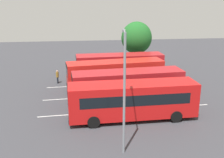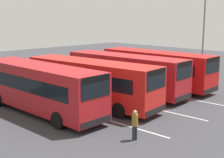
{
  "view_description": "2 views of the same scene",
  "coord_description": "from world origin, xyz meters",
  "px_view_note": "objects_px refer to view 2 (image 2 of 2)",
  "views": [
    {
      "loc": [
        4.06,
        26.23,
        9.87
      ],
      "look_at": [
        0.76,
        -0.95,
        1.53
      ],
      "focal_mm": 43.51,
      "sensor_mm": 36.0,
      "label": 1
    },
    {
      "loc": [
        16.96,
        -16.63,
        6.25
      ],
      "look_at": [
        -0.48,
        0.55,
        1.4
      ],
      "focal_mm": 51.56,
      "sensor_mm": 36.0,
      "label": 2
    }
  ],
  "objects_px": {
    "bus_far_left": "(40,87)",
    "bus_far_right": "(156,68)",
    "street_lamp": "(202,34)",
    "bus_center_right": "(126,73)",
    "pedestrian": "(135,123)",
    "bus_center_left": "(91,81)"
  },
  "relations": [
    {
      "from": "bus_far_right",
      "to": "pedestrian",
      "type": "distance_m",
      "value": 12.73
    },
    {
      "from": "bus_far_right",
      "to": "street_lamp",
      "type": "height_order",
      "value": "street_lamp"
    },
    {
      "from": "bus_center_right",
      "to": "bus_far_right",
      "type": "relative_size",
      "value": 1.01
    },
    {
      "from": "pedestrian",
      "to": "street_lamp",
      "type": "bearing_deg",
      "value": -55.56
    },
    {
      "from": "bus_center_left",
      "to": "street_lamp",
      "type": "xyz_separation_m",
      "value": [
        1.12,
        12.65,
        2.83
      ]
    },
    {
      "from": "bus_far_left",
      "to": "bus_center_right",
      "type": "bearing_deg",
      "value": 85.32
    },
    {
      "from": "bus_far_right",
      "to": "bus_center_left",
      "type": "bearing_deg",
      "value": -88.71
    },
    {
      "from": "bus_far_left",
      "to": "bus_center_right",
      "type": "height_order",
      "value": "same"
    },
    {
      "from": "bus_center_left",
      "to": "street_lamp",
      "type": "relative_size",
      "value": 1.36
    },
    {
      "from": "bus_center_right",
      "to": "pedestrian",
      "type": "xyz_separation_m",
      "value": [
        7.14,
        -6.94,
        -0.8
      ]
    },
    {
      "from": "bus_far_left",
      "to": "pedestrian",
      "type": "relative_size",
      "value": 6.7
    },
    {
      "from": "street_lamp",
      "to": "bus_center_right",
      "type": "bearing_deg",
      "value": -4.23
    },
    {
      "from": "bus_far_left",
      "to": "bus_far_right",
      "type": "bearing_deg",
      "value": 85.01
    },
    {
      "from": "bus_center_left",
      "to": "bus_far_right",
      "type": "bearing_deg",
      "value": 86.32
    },
    {
      "from": "bus_far_left",
      "to": "pedestrian",
      "type": "bearing_deg",
      "value": 3.85
    },
    {
      "from": "bus_far_left",
      "to": "street_lamp",
      "type": "relative_size",
      "value": 1.35
    },
    {
      "from": "bus_center_right",
      "to": "bus_far_right",
      "type": "height_order",
      "value": "same"
    },
    {
      "from": "bus_center_right",
      "to": "pedestrian",
      "type": "height_order",
      "value": "bus_center_right"
    },
    {
      "from": "street_lamp",
      "to": "pedestrian",
      "type": "bearing_deg",
      "value": 26.73
    },
    {
      "from": "bus_center_right",
      "to": "street_lamp",
      "type": "bearing_deg",
      "value": 73.93
    },
    {
      "from": "bus_center_right",
      "to": "pedestrian",
      "type": "distance_m",
      "value": 9.99
    },
    {
      "from": "bus_center_left",
      "to": "bus_center_right",
      "type": "distance_m",
      "value": 4.23
    }
  ]
}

